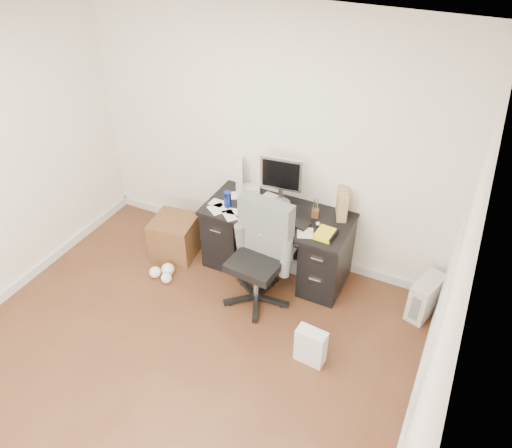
% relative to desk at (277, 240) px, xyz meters
% --- Properties ---
extents(ground, '(4.00, 4.00, 0.00)m').
position_rel_desk_xyz_m(ground, '(-0.30, -1.65, -0.40)').
color(ground, '#4D2619').
rests_on(ground, ground).
extents(room_shell, '(4.02, 4.02, 2.71)m').
position_rel_desk_xyz_m(room_shell, '(-0.27, -1.62, 1.26)').
color(room_shell, silver).
rests_on(room_shell, ground).
extents(desk, '(1.50, 0.70, 0.75)m').
position_rel_desk_xyz_m(desk, '(0.00, 0.00, 0.00)').
color(desk, black).
rests_on(desk, ground).
extents(loose_papers, '(1.10, 0.60, 0.00)m').
position_rel_desk_xyz_m(loose_papers, '(-0.20, -0.05, 0.35)').
color(loose_papers, white).
rests_on(loose_papers, desk).
extents(lcd_monitor, '(0.46, 0.30, 0.54)m').
position_rel_desk_xyz_m(lcd_monitor, '(-0.04, 0.16, 0.62)').
color(lcd_monitor, silver).
rests_on(lcd_monitor, desk).
extents(keyboard, '(0.44, 0.21, 0.02)m').
position_rel_desk_xyz_m(keyboard, '(0.16, -0.08, 0.36)').
color(keyboard, black).
rests_on(keyboard, desk).
extents(computer_mouse, '(0.05, 0.05, 0.05)m').
position_rel_desk_xyz_m(computer_mouse, '(0.44, -0.04, 0.38)').
color(computer_mouse, silver).
rests_on(computer_mouse, desk).
extents(travel_mug, '(0.08, 0.08, 0.17)m').
position_rel_desk_xyz_m(travel_mug, '(-0.50, -0.12, 0.44)').
color(travel_mug, '#162B9C').
rests_on(travel_mug, desk).
extents(white_binder, '(0.25, 0.33, 0.34)m').
position_rel_desk_xyz_m(white_binder, '(-0.55, 0.24, 0.52)').
color(white_binder, silver).
rests_on(white_binder, desk).
extents(magazine_file, '(0.20, 0.27, 0.29)m').
position_rel_desk_xyz_m(magazine_file, '(0.59, 0.23, 0.49)').
color(magazine_file, '#AB8052').
rests_on(magazine_file, desk).
extents(pen_cup, '(0.10, 0.10, 0.20)m').
position_rel_desk_xyz_m(pen_cup, '(0.36, 0.10, 0.45)').
color(pen_cup, '#513317').
rests_on(pen_cup, desk).
extents(yellow_book, '(0.18, 0.23, 0.04)m').
position_rel_desk_xyz_m(yellow_book, '(0.56, -0.15, 0.37)').
color(yellow_book, yellow).
rests_on(yellow_book, desk).
extents(paper_remote, '(0.28, 0.24, 0.02)m').
position_rel_desk_xyz_m(paper_remote, '(0.09, -0.30, 0.36)').
color(paper_remote, white).
rests_on(paper_remote, desk).
extents(office_chair, '(0.67, 0.67, 1.10)m').
position_rel_desk_xyz_m(office_chair, '(0.01, -0.51, 0.15)').
color(office_chair, '#515351').
rests_on(office_chair, ground).
extents(pc_tower, '(0.29, 0.45, 0.41)m').
position_rel_desk_xyz_m(pc_tower, '(1.56, 0.04, -0.19)').
color(pc_tower, '#BAB2A7').
rests_on(pc_tower, ground).
extents(shopping_bag, '(0.28, 0.21, 0.36)m').
position_rel_desk_xyz_m(shopping_bag, '(0.77, -0.99, -0.22)').
color(shopping_bag, silver).
rests_on(shopping_bag, ground).
extents(wicker_basket, '(0.52, 0.52, 0.46)m').
position_rel_desk_xyz_m(wicker_basket, '(-1.13, -0.23, -0.17)').
color(wicker_basket, '#472A15').
rests_on(wicker_basket, ground).
extents(desk_printer, '(0.36, 0.30, 0.21)m').
position_rel_desk_xyz_m(desk_printer, '(0.34, 0.15, -0.30)').
color(desk_printer, '#5F5E63').
rests_on(desk_printer, ground).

